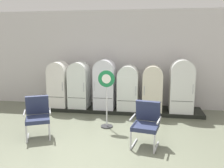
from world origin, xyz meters
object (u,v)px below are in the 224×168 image
object	(u,v)px
refrigerator_0	(59,83)
armchair_right	(146,122)
refrigerator_3	(128,86)
refrigerator_4	(152,87)
refrigerator_2	(105,83)
refrigerator_5	(181,84)
armchair_left	(38,115)
refrigerator_1	(79,83)
sign_stand	(107,101)

from	to	relation	value
refrigerator_0	armchair_right	world-z (taller)	refrigerator_0
refrigerator_3	refrigerator_4	size ratio (longest dim) A/B	0.99
refrigerator_0	refrigerator_2	world-z (taller)	refrigerator_2
refrigerator_0	refrigerator_3	world-z (taller)	refrigerator_0
refrigerator_5	armchair_right	bearing A→B (deg)	-112.70
refrigerator_3	refrigerator_4	distance (m)	0.76
refrigerator_5	armchair_left	world-z (taller)	refrigerator_5
refrigerator_2	armchair_right	world-z (taller)	refrigerator_2
refrigerator_1	armchair_right	size ratio (longest dim) A/B	1.53
refrigerator_2	sign_stand	world-z (taller)	refrigerator_2
refrigerator_3	refrigerator_4	bearing A→B (deg)	-3.50
refrigerator_0	armchair_right	size ratio (longest dim) A/B	1.53
refrigerator_0	refrigerator_4	distance (m)	3.04
sign_stand	refrigerator_2	bearing A→B (deg)	102.95
refrigerator_4	armchair_left	bearing A→B (deg)	-140.00
armchair_left	armchair_right	bearing A→B (deg)	-1.74
refrigerator_1	refrigerator_5	size ratio (longest dim) A/B	0.92
refrigerator_5	sign_stand	distance (m)	2.50
refrigerator_5	armchair_right	world-z (taller)	refrigerator_5
refrigerator_0	refrigerator_1	size ratio (longest dim) A/B	1.00
armchair_right	refrigerator_1	bearing A→B (deg)	133.60
armchair_right	sign_stand	size ratio (longest dim) A/B	0.64
refrigerator_1	armchair_left	xyz separation A→B (m)	(-0.33, -2.26, -0.36)
refrigerator_0	refrigerator_4	bearing A→B (deg)	-0.26
armchair_left	refrigerator_0	bearing A→B (deg)	98.98
refrigerator_3	armchair_right	xyz separation A→B (m)	(0.63, -2.37, -0.31)
refrigerator_4	refrigerator_5	size ratio (longest dim) A/B	0.88
sign_stand	refrigerator_4	bearing A→B (deg)	49.68
refrigerator_5	sign_stand	world-z (taller)	refrigerator_5
refrigerator_1	sign_stand	bearing A→B (deg)	-49.99
refrigerator_1	refrigerator_5	xyz separation A→B (m)	(3.21, 0.03, 0.06)
refrigerator_3	armchair_right	size ratio (longest dim) A/B	1.44
refrigerator_4	refrigerator_1	bearing A→B (deg)	179.80
refrigerator_2	refrigerator_3	world-z (taller)	refrigerator_2
refrigerator_3	refrigerator_5	world-z (taller)	refrigerator_5
refrigerator_2	refrigerator_1	bearing A→B (deg)	-178.46
armchair_left	armchair_right	distance (m)	2.56
refrigerator_1	sign_stand	distance (m)	1.83
refrigerator_3	sign_stand	bearing A→B (deg)	-106.39
refrigerator_3	armchair_left	bearing A→B (deg)	-129.99
refrigerator_1	refrigerator_3	xyz separation A→B (m)	(1.59, 0.04, -0.05)
refrigerator_1	sign_stand	world-z (taller)	refrigerator_1
refrigerator_2	refrigerator_3	xyz separation A→B (m)	(0.75, 0.02, -0.10)
refrigerator_0	refrigerator_3	xyz separation A→B (m)	(2.28, 0.03, -0.05)
refrigerator_2	refrigerator_5	size ratio (longest dim) A/B	0.98
refrigerator_4	armchair_left	size ratio (longest dim) A/B	1.45
refrigerator_5	armchair_right	distance (m)	2.59
sign_stand	refrigerator_3	bearing A→B (deg)	73.61
refrigerator_3	refrigerator_2	bearing A→B (deg)	-178.83
sign_stand	armchair_right	bearing A→B (deg)	-41.78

